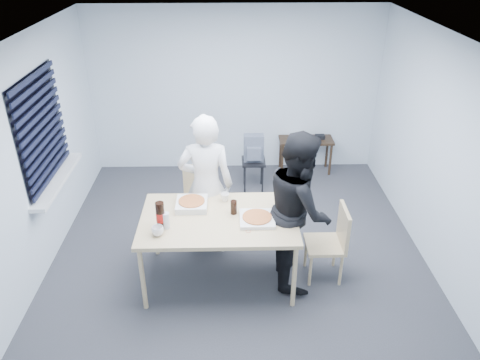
{
  "coord_description": "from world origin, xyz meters",
  "views": [
    {
      "loc": [
        -0.1,
        -4.58,
        3.54
      ],
      "look_at": [
        0.02,
        0.1,
        1.02
      ],
      "focal_mm": 35.0,
      "sensor_mm": 36.0,
      "label": 1
    }
  ],
  "objects_px": {
    "dining_table": "(219,222)",
    "chair_right": "(333,238)",
    "person_black": "(299,209)",
    "mug_a": "(158,231)",
    "stool": "(253,167)",
    "mug_b": "(225,197)",
    "soda_bottle": "(160,216)",
    "backpack": "(254,149)",
    "side_table": "(306,144)",
    "person_white": "(206,186)",
    "chair_far": "(200,195)"
  },
  "relations": [
    {
      "from": "dining_table",
      "to": "chair_right",
      "type": "distance_m",
      "value": 1.28
    },
    {
      "from": "person_black",
      "to": "mug_a",
      "type": "distance_m",
      "value": 1.51
    },
    {
      "from": "person_black",
      "to": "stool",
      "type": "distance_m",
      "value": 2.13
    },
    {
      "from": "person_black",
      "to": "mug_b",
      "type": "distance_m",
      "value": 0.86
    },
    {
      "from": "person_black",
      "to": "soda_bottle",
      "type": "relative_size",
      "value": 5.91
    },
    {
      "from": "backpack",
      "to": "side_table",
      "type": "bearing_deg",
      "value": 26.63
    },
    {
      "from": "side_table",
      "to": "mug_a",
      "type": "bearing_deg",
      "value": -123.62
    },
    {
      "from": "dining_table",
      "to": "stool",
      "type": "xyz_separation_m",
      "value": [
        0.48,
        2.08,
        -0.39
      ]
    },
    {
      "from": "mug_a",
      "to": "mug_b",
      "type": "height_order",
      "value": "mug_a"
    },
    {
      "from": "person_white",
      "to": "mug_a",
      "type": "xyz_separation_m",
      "value": [
        -0.45,
        -0.88,
        -0.02
      ]
    },
    {
      "from": "chair_right",
      "to": "backpack",
      "type": "distance_m",
      "value": 2.2
    },
    {
      "from": "side_table",
      "to": "mug_b",
      "type": "xyz_separation_m",
      "value": [
        -1.29,
        -2.3,
        0.37
      ]
    },
    {
      "from": "chair_far",
      "to": "soda_bottle",
      "type": "bearing_deg",
      "value": -105.09
    },
    {
      "from": "side_table",
      "to": "soda_bottle",
      "type": "height_order",
      "value": "soda_bottle"
    },
    {
      "from": "side_table",
      "to": "mug_a",
      "type": "xyz_separation_m",
      "value": [
        -1.96,
        -2.95,
        0.37
      ]
    },
    {
      "from": "chair_far",
      "to": "mug_b",
      "type": "height_order",
      "value": "mug_b"
    },
    {
      "from": "chair_right",
      "to": "person_black",
      "type": "bearing_deg",
      "value": 175.53
    },
    {
      "from": "stool",
      "to": "backpack",
      "type": "distance_m",
      "value": 0.31
    },
    {
      "from": "soda_bottle",
      "to": "chair_right",
      "type": "bearing_deg",
      "value": 5.66
    },
    {
      "from": "person_white",
      "to": "stool",
      "type": "xyz_separation_m",
      "value": [
        0.64,
        1.5,
        -0.52
      ]
    },
    {
      "from": "dining_table",
      "to": "side_table",
      "type": "xyz_separation_m",
      "value": [
        1.36,
        2.65,
        -0.27
      ]
    },
    {
      "from": "mug_a",
      "to": "soda_bottle",
      "type": "relative_size",
      "value": 0.41
    },
    {
      "from": "mug_a",
      "to": "person_black",
      "type": "bearing_deg",
      "value": 13.15
    },
    {
      "from": "mug_a",
      "to": "soda_bottle",
      "type": "xyz_separation_m",
      "value": [
        0.02,
        0.13,
        0.1
      ]
    },
    {
      "from": "chair_right",
      "to": "person_white",
      "type": "relative_size",
      "value": 0.5
    },
    {
      "from": "chair_right",
      "to": "backpack",
      "type": "bearing_deg",
      "value": 110.71
    },
    {
      "from": "mug_b",
      "to": "person_black",
      "type": "bearing_deg",
      "value": -21.34
    },
    {
      "from": "dining_table",
      "to": "person_black",
      "type": "xyz_separation_m",
      "value": [
        0.86,
        0.04,
        0.13
      ]
    },
    {
      "from": "chair_far",
      "to": "backpack",
      "type": "bearing_deg",
      "value": 54.48
    },
    {
      "from": "dining_table",
      "to": "chair_far",
      "type": "relative_size",
      "value": 1.88
    },
    {
      "from": "person_white",
      "to": "person_black",
      "type": "distance_m",
      "value": 1.15
    },
    {
      "from": "side_table",
      "to": "soda_bottle",
      "type": "bearing_deg",
      "value": -124.55
    },
    {
      "from": "person_white",
      "to": "chair_far",
      "type": "bearing_deg",
      "value": -75.3
    },
    {
      "from": "backpack",
      "to": "mug_b",
      "type": "bearing_deg",
      "value": -110.9
    },
    {
      "from": "backpack",
      "to": "person_black",
      "type": "bearing_deg",
      "value": -86.59
    },
    {
      "from": "chair_far",
      "to": "chair_right",
      "type": "distance_m",
      "value": 1.83
    },
    {
      "from": "chair_right",
      "to": "side_table",
      "type": "height_order",
      "value": "chair_right"
    },
    {
      "from": "dining_table",
      "to": "backpack",
      "type": "xyz_separation_m",
      "value": [
        0.48,
        2.06,
        -0.08
      ]
    },
    {
      "from": "person_black",
      "to": "side_table",
      "type": "height_order",
      "value": "person_black"
    },
    {
      "from": "dining_table",
      "to": "mug_b",
      "type": "relative_size",
      "value": 16.74
    },
    {
      "from": "mug_a",
      "to": "backpack",
      "type": "bearing_deg",
      "value": 65.26
    },
    {
      "from": "mug_b",
      "to": "chair_right",
      "type": "bearing_deg",
      "value": -16.01
    },
    {
      "from": "chair_right",
      "to": "person_black",
      "type": "height_order",
      "value": "person_black"
    },
    {
      "from": "dining_table",
      "to": "chair_right",
      "type": "bearing_deg",
      "value": 0.46
    },
    {
      "from": "chair_right",
      "to": "side_table",
      "type": "xyz_separation_m",
      "value": [
        0.1,
        2.64,
        -0.02
      ]
    },
    {
      "from": "chair_far",
      "to": "person_black",
      "type": "distance_m",
      "value": 1.54
    },
    {
      "from": "person_white",
      "to": "mug_b",
      "type": "distance_m",
      "value": 0.32
    },
    {
      "from": "side_table",
      "to": "mug_b",
      "type": "distance_m",
      "value": 2.66
    },
    {
      "from": "chair_right",
      "to": "stool",
      "type": "height_order",
      "value": "chair_right"
    },
    {
      "from": "dining_table",
      "to": "chair_far",
      "type": "height_order",
      "value": "chair_far"
    }
  ]
}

